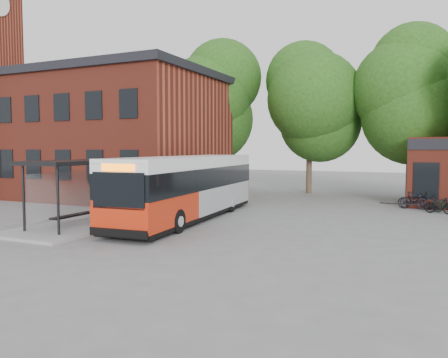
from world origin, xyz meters
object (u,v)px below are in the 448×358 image
at_px(bus_shelter, 84,193).
at_px(city_bus, 189,188).
at_px(bicycle_2, 416,200).
at_px(bicycle_1, 414,200).
at_px(bicycle_5, 439,205).

height_order(bus_shelter, city_bus, city_bus).
bearing_deg(city_bus, bicycle_2, 35.67).
distance_m(city_bus, bicycle_2, 12.85).
distance_m(bicycle_1, bicycle_5, 1.91).
bearing_deg(city_bus, bus_shelter, -135.78).
relative_size(city_bus, bicycle_5, 7.89).
relative_size(bus_shelter, bicycle_5, 4.69).
distance_m(city_bus, bicycle_5, 12.95).
height_order(bus_shelter, bicycle_5, bus_shelter).
xyz_separation_m(bus_shelter, bicycle_1, (12.91, 11.86, -0.97)).
bearing_deg(bicycle_2, bicycle_5, -136.36).
bearing_deg(bicycle_2, city_bus, 134.31).
bearing_deg(city_bus, bicycle_1, 36.28).
bearing_deg(bus_shelter, bicycle_5, 36.33).
distance_m(bicycle_2, bicycle_5, 1.77).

